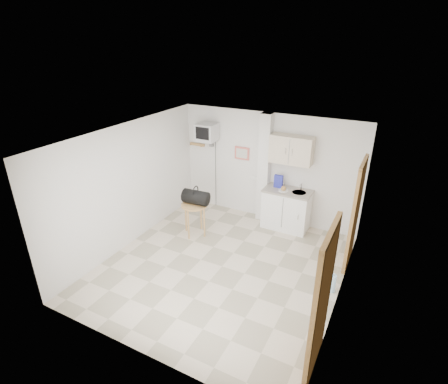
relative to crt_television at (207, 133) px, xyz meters
The scene contains 7 objects.
ground 3.15m from the crt_television, 54.36° to the right, with size 4.50×4.50×0.00m, color beige.
room_envelope 2.60m from the crt_television, 48.84° to the right, with size 4.24×4.54×2.55m.
kitchenette 2.32m from the crt_television, ahead, with size 1.03×0.58×2.10m.
crt_television is the anchor object (origin of this frame).
round_table 1.85m from the crt_television, 73.28° to the right, with size 0.56×0.56×0.72m.
duffel_bag 1.64m from the crt_television, 72.04° to the right, with size 0.57×0.34×0.41m.
water_bottle 4.25m from the crt_television, 27.34° to the right, with size 0.12×0.12×0.37m.
Camera 1 is at (2.54, -4.81, 4.01)m, focal length 28.00 mm.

